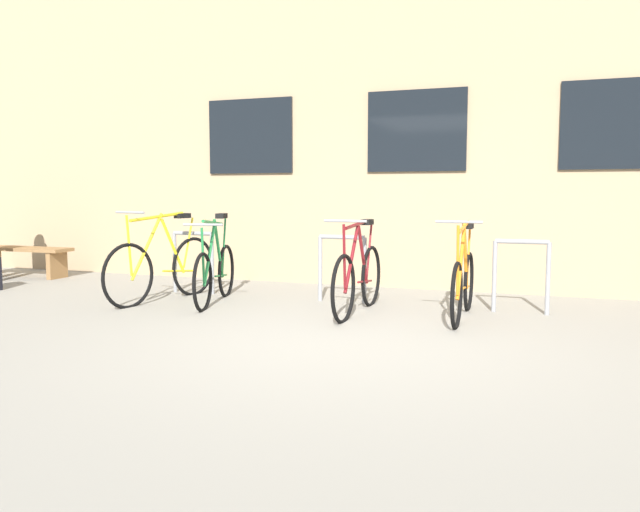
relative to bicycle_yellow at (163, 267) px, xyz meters
The scene contains 8 objects.
ground_plane 2.97m from the bicycle_yellow, 26.03° to the right, with size 42.00×42.00×0.00m, color gray.
storefront_building 6.57m from the bicycle_yellow, 63.09° to the left, with size 28.00×6.64×6.84m.
bike_rack 3.11m from the bicycle_yellow, 11.31° to the left, with size 6.59×0.05×0.79m.
bicycle_yellow is the anchor object (origin of this frame).
bicycle_maroon 2.41m from the bicycle_yellow, ahead, with size 0.44×1.71×1.04m.
bicycle_orange 3.50m from the bicycle_yellow, ahead, with size 0.44×1.64×1.04m.
bicycle_green 0.67m from the bicycle_yellow, ahead, with size 0.53×1.61×1.06m.
wooden_bench 3.44m from the bicycle_yellow, 161.26° to the left, with size 1.64×0.40×0.45m.
Camera 1 is at (1.65, -5.07, 1.29)m, focal length 35.36 mm.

